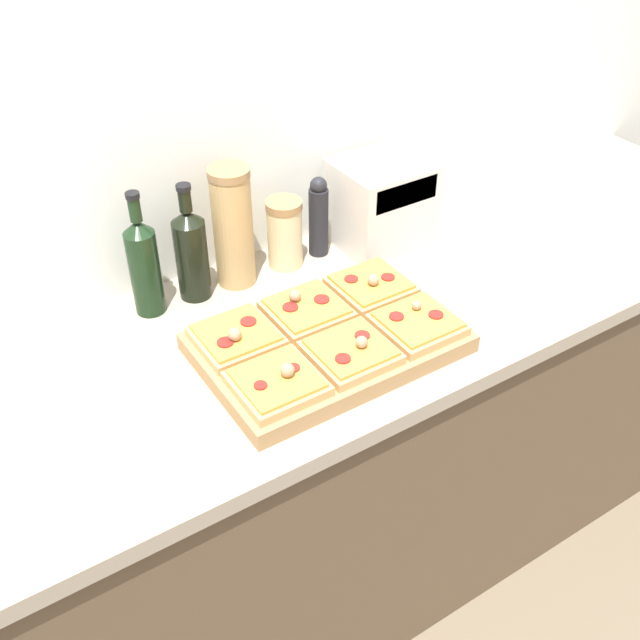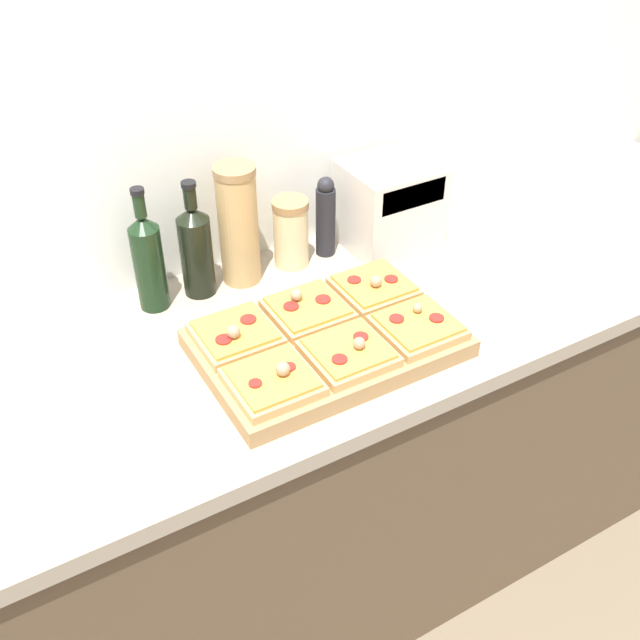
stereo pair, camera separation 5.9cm
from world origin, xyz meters
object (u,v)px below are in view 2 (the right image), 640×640
object	(u,v)px
wine_bottle	(196,249)
grain_jar_short	(291,232)
olive_oil_bottle	(148,260)
toaster_oven	(390,204)
cutting_board	(327,343)
pepper_mill	(326,217)
grain_jar_tall	(238,225)

from	to	relation	value
wine_bottle	grain_jar_short	bearing A→B (deg)	0.00
olive_oil_bottle	grain_jar_short	bearing A→B (deg)	0.00
toaster_oven	grain_jar_short	bearing A→B (deg)	172.17
cutting_board	toaster_oven	size ratio (longest dim) A/B	2.13
cutting_board	toaster_oven	distance (m)	0.47
pepper_mill	cutting_board	bearing A→B (deg)	-119.79
grain_jar_tall	pepper_mill	xyz separation A→B (m)	(0.23, -0.00, -0.04)
wine_bottle	toaster_oven	world-z (taller)	wine_bottle
cutting_board	grain_jar_short	xyz separation A→B (m)	(0.09, 0.33, 0.07)
olive_oil_bottle	grain_jar_short	world-z (taller)	olive_oil_bottle
cutting_board	wine_bottle	distance (m)	0.37
grain_jar_short	toaster_oven	bearing A→B (deg)	-7.83
cutting_board	pepper_mill	size ratio (longest dim) A/B	2.54
wine_bottle	toaster_oven	distance (m)	0.50
wine_bottle	grain_jar_short	xyz separation A→B (m)	(0.24, 0.00, -0.03)
toaster_oven	grain_jar_tall	bearing A→B (deg)	174.82
cutting_board	olive_oil_bottle	bearing A→B (deg)	127.48
olive_oil_bottle	cutting_board	bearing A→B (deg)	-52.52
grain_jar_short	pepper_mill	world-z (taller)	pepper_mill
grain_jar_short	pepper_mill	distance (m)	0.10
grain_jar_short	olive_oil_bottle	bearing A→B (deg)	180.00
olive_oil_bottle	wine_bottle	world-z (taller)	olive_oil_bottle
grain_jar_tall	grain_jar_short	bearing A→B (deg)	-0.00
wine_bottle	toaster_oven	size ratio (longest dim) A/B	1.14
olive_oil_bottle	pepper_mill	size ratio (longest dim) A/B	1.42
cutting_board	wine_bottle	xyz separation A→B (m)	(-0.14, 0.33, 0.09)
olive_oil_bottle	toaster_oven	bearing A→B (deg)	-3.34
olive_oil_bottle	toaster_oven	size ratio (longest dim) A/B	1.19
grain_jar_short	toaster_oven	size ratio (longest dim) A/B	0.70
cutting_board	pepper_mill	world-z (taller)	pepper_mill
cutting_board	grain_jar_tall	size ratio (longest dim) A/B	1.81
grain_jar_tall	grain_jar_short	xyz separation A→B (m)	(0.13, -0.00, -0.06)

